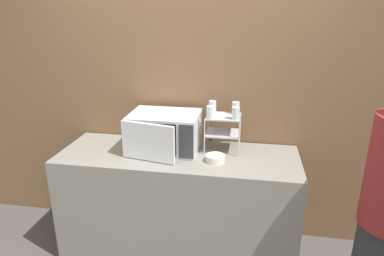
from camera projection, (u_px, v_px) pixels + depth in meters
name	position (u px, v px, depth m)	size (l,w,h in m)	color
wall_back	(187.00, 95.00, 3.00)	(8.00, 0.06, 2.60)	brown
counter	(179.00, 202.00, 2.92)	(1.94, 0.69, 0.90)	gray
microwave	(164.00, 132.00, 2.81)	(0.57, 0.52, 0.31)	silver
dish_rack	(223.00, 125.00, 2.78)	(0.28, 0.24, 0.30)	#B2B2B7
glass_front_left	(210.00, 112.00, 2.68)	(0.06, 0.06, 0.10)	silver
glass_back_right	(236.00, 108.00, 2.80)	(0.06, 0.06, 0.10)	silver
glass_front_right	(236.00, 113.00, 2.65)	(0.06, 0.06, 0.10)	silver
glass_back_left	(212.00, 107.00, 2.83)	(0.06, 0.06, 0.10)	silver
bowl	(215.00, 158.00, 2.63)	(0.15, 0.15, 0.05)	silver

